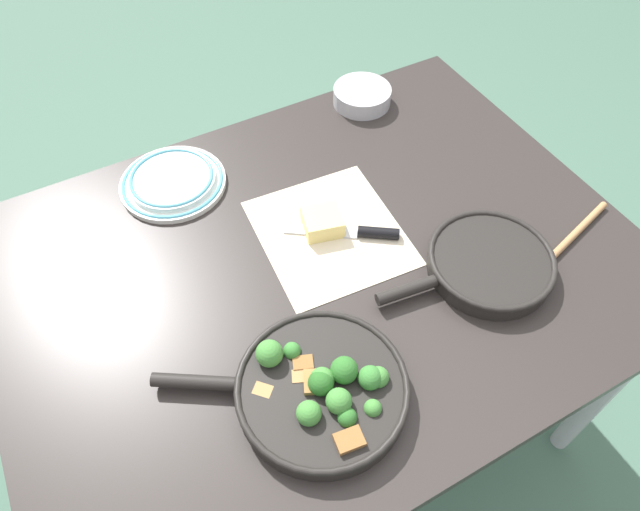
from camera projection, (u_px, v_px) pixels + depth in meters
ground_plane at (320, 410)px, 1.73m from camera, size 14.00×14.00×0.00m
dining_table_red at (320, 284)px, 1.20m from camera, size 1.26×0.95×0.74m
skillet_broccoli at (321, 388)px, 0.94m from camera, size 0.39×0.31×0.08m
skillet_eggs at (489, 263)px, 1.11m from camera, size 0.37×0.25×0.04m
wooden_spoon at (551, 258)px, 1.14m from camera, size 0.33×0.12×0.02m
parchment_sheet at (330, 233)px, 1.19m from camera, size 0.30×0.33×0.00m
grater_knife at (358, 232)px, 1.18m from camera, size 0.21×0.16×0.02m
cheese_block at (322, 222)px, 1.18m from camera, size 0.09×0.09×0.04m
dinner_plate_stack at (173, 181)px, 1.26m from camera, size 0.23×0.23×0.03m
prep_bowl_steel at (362, 96)px, 1.44m from camera, size 0.15×0.15×0.04m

